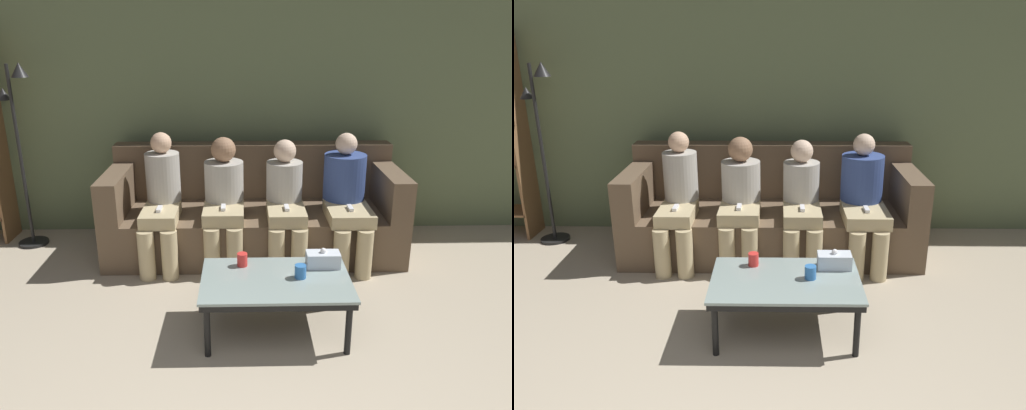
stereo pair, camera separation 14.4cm
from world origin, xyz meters
TOP-DOWN VIEW (x-y plane):
  - wall_back at (0.00, 3.77)m, footprint 12.00×0.06m
  - couch at (0.00, 3.25)m, footprint 2.49×0.91m
  - coffee_table at (0.11, 1.91)m, footprint 0.94×0.62m
  - cup_near_left at (-0.10, 2.10)m, footprint 0.07×0.07m
  - cup_near_right at (0.26, 1.92)m, footprint 0.07×0.07m
  - tissue_box at (0.43, 2.08)m, footprint 0.22×0.12m
  - standing_lamp at (-2.02, 3.40)m, footprint 0.31×0.26m
  - seated_person_left_end at (-0.76, 3.00)m, footprint 0.31×0.67m
  - seated_person_mid_left at (-0.25, 3.03)m, footprint 0.33×0.65m
  - seated_person_mid_right at (0.25, 3.00)m, footprint 0.31×0.67m
  - seated_person_right_end at (0.76, 3.02)m, footprint 0.35×0.73m

SIDE VIEW (x-z plane):
  - couch at x=0.00m, z-range -0.13..0.77m
  - coffee_table at x=0.11m, z-range 0.15..0.53m
  - cup_near_right at x=0.26m, z-range 0.38..0.47m
  - cup_near_left at x=-0.10m, z-range 0.38..0.47m
  - tissue_box at x=0.43m, z-range 0.37..0.50m
  - seated_person_mid_right at x=0.25m, z-range 0.03..1.04m
  - seated_person_mid_left at x=-0.25m, z-range 0.03..1.07m
  - seated_person_left_end at x=-0.76m, z-range 0.02..1.10m
  - seated_person_right_end at x=0.76m, z-range 0.03..1.10m
  - standing_lamp at x=-2.02m, z-range 0.18..1.80m
  - wall_back at x=0.00m, z-range 0.00..2.60m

